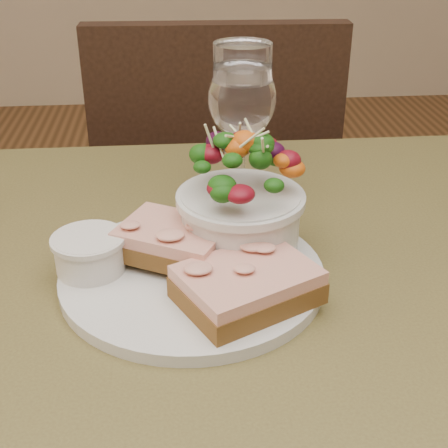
{
  "coord_description": "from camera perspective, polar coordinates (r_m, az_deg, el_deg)",
  "views": [
    {
      "loc": [
        -0.03,
        -0.47,
        1.09
      ],
      "look_at": [
        0.01,
        0.04,
        0.81
      ],
      "focal_mm": 50.0,
      "sensor_mm": 36.0,
      "label": 1
    }
  ],
  "objects": [
    {
      "name": "cafe_table",
      "position": [
        0.64,
        -0.8,
        -14.46
      ],
      "size": [
        0.8,
        0.8,
        0.75
      ],
      "color": "#4F4422",
      "rests_on": "ground"
    },
    {
      "name": "chair_far",
      "position": [
        1.41,
        -0.89,
        -5.77
      ],
      "size": [
        0.43,
        0.43,
        0.9
      ],
      "rotation": [
        0.0,
        0.0,
        3.11
      ],
      "color": "black",
      "rests_on": "ground"
    },
    {
      "name": "dinner_plate",
      "position": [
        0.6,
        -2.92,
        -4.62
      ],
      "size": [
        0.25,
        0.25,
        0.01
      ],
      "primitive_type": "cylinder",
      "color": "silver",
      "rests_on": "cafe_table"
    },
    {
      "name": "sandwich_front",
      "position": [
        0.55,
        2.14,
        -5.56
      ],
      "size": [
        0.14,
        0.13,
        0.03
      ],
      "rotation": [
        0.0,
        0.0,
        0.47
      ],
      "color": "#472E13",
      "rests_on": "dinner_plate"
    },
    {
      "name": "sandwich_back",
      "position": [
        0.6,
        -4.64,
        -1.47
      ],
      "size": [
        0.12,
        0.11,
        0.03
      ],
      "rotation": [
        0.0,
        0.0,
        -0.49
      ],
      "color": "#472E13",
      "rests_on": "dinner_plate"
    },
    {
      "name": "ramekin",
      "position": [
        0.6,
        -12.2,
        -2.49
      ],
      "size": [
        0.06,
        0.06,
        0.04
      ],
      "color": "silver",
      "rests_on": "dinner_plate"
    },
    {
      "name": "salad_bowl",
      "position": [
        0.6,
        1.53,
        2.63
      ],
      "size": [
        0.12,
        0.12,
        0.13
      ],
      "color": "silver",
      "rests_on": "dinner_plate"
    },
    {
      "name": "garnish",
      "position": [
        0.65,
        -9.5,
        -0.78
      ],
      "size": [
        0.05,
        0.04,
        0.02
      ],
      "color": "#0A3509",
      "rests_on": "dinner_plate"
    },
    {
      "name": "wine_glass",
      "position": [
        0.7,
        1.66,
        10.98
      ],
      "size": [
        0.08,
        0.08,
        0.18
      ],
      "color": "white",
      "rests_on": "cafe_table"
    }
  ]
}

